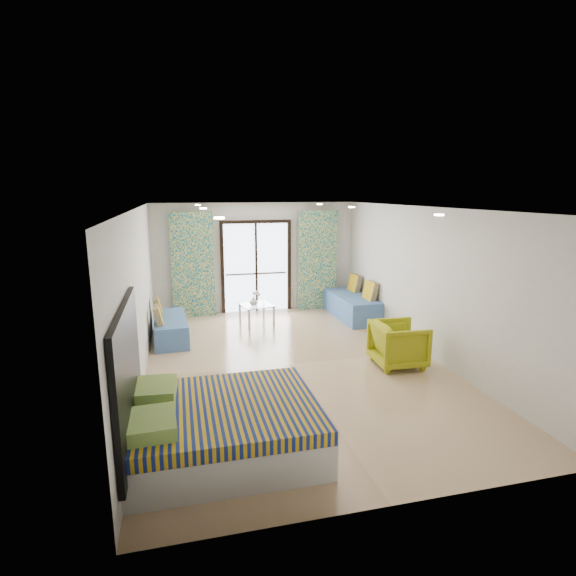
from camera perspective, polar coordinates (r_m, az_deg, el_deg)
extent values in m
cube|color=black|center=(11.07, -4.13, 8.40)|extent=(1.76, 0.08, 0.08)
cube|color=black|center=(11.10, -8.32, 2.38)|extent=(0.08, 0.08, 2.20)
cube|color=black|center=(11.38, 0.13, 2.75)|extent=(0.08, 0.08, 2.20)
cube|color=black|center=(11.21, -4.04, 2.57)|extent=(0.05, 0.06, 2.20)
cube|color=#595451|center=(11.25, -4.05, 1.83)|extent=(1.52, 0.03, 0.04)
cube|color=white|center=(10.89, -11.99, 2.85)|extent=(1.00, 0.10, 2.50)
cube|color=white|center=(11.41, 3.77, 3.51)|extent=(1.00, 0.10, 2.50)
cylinder|color=#FFE0B2|center=(5.21, -8.74, 8.78)|extent=(0.12, 0.12, 0.02)
cylinder|color=#FFE0B2|center=(6.13, 18.63, 8.79)|extent=(0.12, 0.12, 0.02)
cylinder|color=#FFE0B2|center=(8.20, -10.70, 9.91)|extent=(0.12, 0.12, 0.02)
cylinder|color=#FFE0B2|center=(8.82, 8.07, 10.14)|extent=(0.12, 0.12, 0.02)
cylinder|color=#FFE0B2|center=(10.20, -11.37, 10.29)|extent=(0.12, 0.12, 0.02)
cylinder|color=#FFE0B2|center=(10.70, 4.04, 10.57)|extent=(0.12, 0.12, 0.02)
cube|color=black|center=(5.16, -19.68, -10.36)|extent=(0.06, 2.10, 1.50)
cube|color=silver|center=(6.33, -18.69, -6.09)|extent=(0.02, 0.10, 0.10)
cube|color=silver|center=(5.51, -7.99, -17.89)|extent=(2.15, 1.72, 0.43)
cube|color=navy|center=(5.37, -8.09, -15.16)|extent=(2.13, 1.75, 0.16)
cube|color=teal|center=(4.93, -16.96, -16.19)|extent=(0.51, 0.61, 0.15)
cube|color=teal|center=(5.67, -16.56, -12.31)|extent=(0.52, 0.62, 0.15)
cube|color=#446AA3|center=(9.50, -14.66, -5.26)|extent=(0.72, 1.68, 0.37)
cube|color=#446AA3|center=(9.43, -14.74, -3.93)|extent=(0.70, 1.65, 0.09)
cube|color=navy|center=(9.00, -16.18, -3.39)|extent=(0.20, 0.42, 0.38)
cube|color=navy|center=(9.75, -16.24, -2.21)|extent=(0.20, 0.42, 0.38)
cube|color=#446AA3|center=(10.89, 8.04, -2.57)|extent=(0.79, 1.95, 0.43)
cube|color=#446AA3|center=(10.82, 8.08, -1.20)|extent=(0.78, 1.91, 0.11)
cube|color=navy|center=(10.48, 10.43, -0.34)|extent=(0.23, 0.49, 0.45)
cube|color=navy|center=(11.28, 8.48, 0.61)|extent=(0.23, 0.49, 0.45)
cylinder|color=silver|center=(9.90, -4.94, -3.98)|extent=(0.06, 0.06, 0.44)
cylinder|color=silver|center=(10.11, -1.81, -3.58)|extent=(0.06, 0.06, 0.44)
cylinder|color=silver|center=(10.43, -6.12, -3.16)|extent=(0.06, 0.06, 0.44)
cylinder|color=silver|center=(10.64, -3.12, -2.80)|extent=(0.06, 0.06, 0.44)
cube|color=#8CA59E|center=(10.21, -4.02, -2.19)|extent=(0.81, 0.81, 0.02)
sphere|color=white|center=(10.17, -3.75, -0.84)|extent=(0.08, 0.08, 0.08)
sphere|color=white|center=(10.20, -4.15, -0.69)|extent=(0.08, 0.08, 0.08)
sphere|color=white|center=(10.12, -4.33, -0.66)|extent=(0.08, 0.08, 0.08)
sphere|color=white|center=(10.09, -3.92, -0.57)|extent=(0.08, 0.08, 0.08)
imported|color=white|center=(10.15, -4.38, -1.68)|extent=(0.24, 0.25, 0.19)
imported|color=#A1A515|center=(8.01, 13.86, -6.68)|extent=(0.81, 0.86, 0.85)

